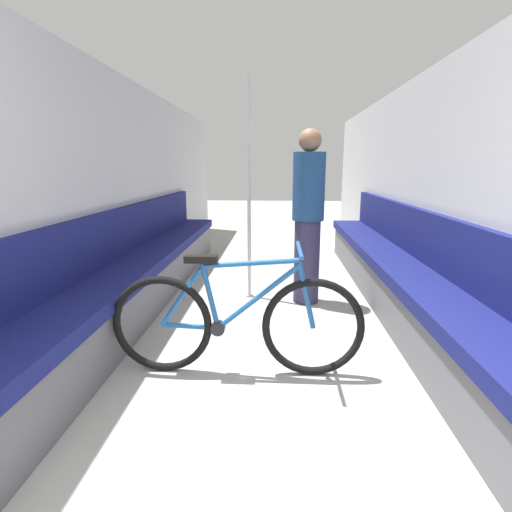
# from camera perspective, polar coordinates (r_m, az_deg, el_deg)

# --- Properties ---
(wall_left) EXTENTS (0.10, 9.59, 2.16)m
(wall_left) POSITION_cam_1_polar(r_m,az_deg,el_deg) (3.94, -20.06, 8.61)
(wall_left) COLOR #B2B2B7
(wall_left) RESTS_ON ground
(wall_right) EXTENTS (0.10, 9.59, 2.16)m
(wall_right) POSITION_cam_1_polar(r_m,az_deg,el_deg) (3.88, 24.03, 8.23)
(wall_right) COLOR #B2B2B7
(wall_right) RESTS_ON ground
(bench_seat_row_left) EXTENTS (0.46, 5.21, 0.93)m
(bench_seat_row_left) POSITION_cam_1_polar(r_m,az_deg,el_deg) (3.88, -16.27, -2.62)
(bench_seat_row_left) COLOR #5B5B60
(bench_seat_row_left) RESTS_ON ground
(bench_seat_row_right) EXTENTS (0.46, 5.21, 0.93)m
(bench_seat_row_right) POSITION_cam_1_polar(r_m,az_deg,el_deg) (3.83, 19.93, -3.09)
(bench_seat_row_right) COLOR #5B5B60
(bench_seat_row_right) RESTS_ON ground
(bicycle) EXTENTS (1.60, 0.46, 0.83)m
(bicycle) POSITION_cam_1_polar(r_m,az_deg,el_deg) (2.56, -2.82, -9.47)
(bicycle) COLOR black
(bicycle) RESTS_ON ground
(grab_pole_near) EXTENTS (0.08, 0.08, 2.14)m
(grab_pole_near) POSITION_cam_1_polar(r_m,az_deg,el_deg) (3.93, -1.00, 8.79)
(grab_pole_near) COLOR gray
(grab_pole_near) RESTS_ON ground
(passenger_standing) EXTENTS (0.30, 0.30, 1.64)m
(passenger_standing) POSITION_cam_1_polar(r_m,az_deg,el_deg) (3.82, 7.43, 5.70)
(passenger_standing) COLOR #332D4C
(passenger_standing) RESTS_ON ground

